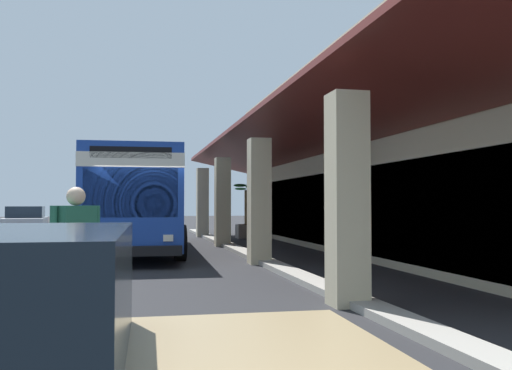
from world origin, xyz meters
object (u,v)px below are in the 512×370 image
Objects in this scene: pedestrian at (75,247)px; potted_palm at (246,224)px; transit_bus at (138,196)px; parked_sedan_silver at (26,221)px.

potted_palm is (-17.56, 5.81, -0.38)m from pedestrian.
pedestrian is at bearing -18.31° from potted_palm.
transit_bus is 7.75m from potted_palm.
potted_palm is at bearing 139.64° from transit_bus.
pedestrian is at bearing -4.16° from transit_bus.
transit_bus is 11.79m from pedestrian.
pedestrian is 18.50m from potted_palm.
potted_palm is at bearing 72.55° from parked_sedan_silver.
transit_bus reaches higher than pedestrian.
parked_sedan_silver is at bearing -168.24° from pedestrian.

